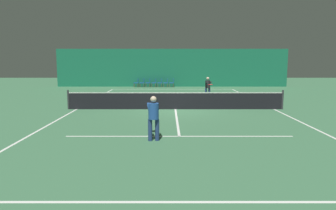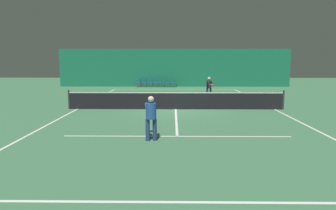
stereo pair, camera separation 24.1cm
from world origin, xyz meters
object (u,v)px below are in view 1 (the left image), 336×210
object	(u,v)px
courtside_chair_3	(153,82)
courtside_chair_6	(171,82)
courtside_chair_1	(142,82)
courtside_chair_2	(147,82)
player_near	(152,115)
courtside_chair_4	(159,82)
player_far	(207,86)
tennis_net	(174,100)
courtside_chair_0	(136,82)
courtside_chair_5	(165,82)

from	to	relation	value
courtside_chair_3	courtside_chair_6	size ratio (longest dim) A/B	1.00
courtside_chair_1	courtside_chair_2	distance (m)	0.58
player_near	courtside_chair_2	xyz separation A→B (m)	(-1.42, 21.27, -0.41)
player_near	courtside_chair_6	bearing A→B (deg)	-10.22
courtside_chair_1	courtside_chair_4	bearing A→B (deg)	90.00
player_near	player_far	world-z (taller)	player_near
tennis_net	courtside_chair_6	distance (m)	14.29
courtside_chair_0	courtside_chair_3	world-z (taller)	same
courtside_chair_1	courtside_chair_3	bearing A→B (deg)	90.00
player_near	tennis_net	bearing A→B (deg)	-15.17
courtside_chair_2	courtside_chair_5	size ratio (longest dim) A/B	1.00
courtside_chair_1	courtside_chair_5	xyz separation A→B (m)	(2.33, 0.00, 0.00)
player_near	courtside_chair_1	size ratio (longest dim) A/B	1.84
player_near	courtside_chair_3	bearing A→B (deg)	-5.51
courtside_chair_1	courtside_chair_2	xyz separation A→B (m)	(0.58, 0.00, 0.00)
courtside_chair_2	courtside_chair_4	bearing A→B (deg)	90.00
courtside_chair_4	courtside_chair_5	world-z (taller)	same
courtside_chair_1	courtside_chair_6	xyz separation A→B (m)	(2.91, 0.00, 0.00)
courtside_chair_2	courtside_chair_4	world-z (taller)	same
tennis_net	courtside_chair_5	size ratio (longest dim) A/B	14.29
courtside_chair_0	courtside_chair_5	bearing A→B (deg)	90.00
player_far	courtside_chair_6	xyz separation A→B (m)	(-2.37, 9.46, -0.40)
courtside_chair_4	courtside_chair_6	bearing A→B (deg)	90.00
player_far	courtside_chair_1	xyz separation A→B (m)	(-5.29, 9.46, -0.40)
tennis_net	courtside_chair_6	xyz separation A→B (m)	(0.01, 14.29, -0.03)
tennis_net	player_far	size ratio (longest dim) A/B	7.90
courtside_chair_3	player_far	bearing A→B (deg)	23.52
tennis_net	player_near	xyz separation A→B (m)	(-0.91, -6.99, 0.39)
player_near	courtside_chair_0	distance (m)	21.43
tennis_net	courtside_chair_6	world-z (taller)	tennis_net
courtside_chair_0	courtside_chair_1	xyz separation A→B (m)	(0.58, 0.00, 0.00)
courtside_chair_0	courtside_chair_1	size ratio (longest dim) A/B	1.00
courtside_chair_4	courtside_chair_3	bearing A→B (deg)	-90.00
courtside_chair_1	tennis_net	bearing A→B (deg)	11.51
player_near	courtside_chair_6	distance (m)	21.30
player_near	courtside_chair_3	world-z (taller)	player_near
tennis_net	player_far	xyz separation A→B (m)	(2.38, 4.82, 0.38)
tennis_net	courtside_chair_2	xyz separation A→B (m)	(-2.33, 14.29, -0.03)
courtside_chair_0	courtside_chair_6	xyz separation A→B (m)	(3.50, 0.00, 0.00)
courtside_chair_0	courtside_chair_2	world-z (taller)	same
tennis_net	courtside_chair_4	bearing A→B (deg)	94.64
tennis_net	courtside_chair_2	size ratio (longest dim) A/B	14.29
courtside_chair_1	courtside_chair_3	xyz separation A→B (m)	(1.17, 0.00, 0.00)
player_far	courtside_chair_0	xyz separation A→B (m)	(-5.87, 9.46, -0.40)
tennis_net	courtside_chair_3	size ratio (longest dim) A/B	14.29
courtside_chair_1	player_far	bearing A→B (deg)	29.18
courtside_chair_1	courtside_chair_6	size ratio (longest dim) A/B	1.00
player_near	courtside_chair_5	distance (m)	21.28
courtside_chair_6	courtside_chair_3	bearing A→B (deg)	-90.00
player_near	courtside_chair_5	world-z (taller)	player_near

